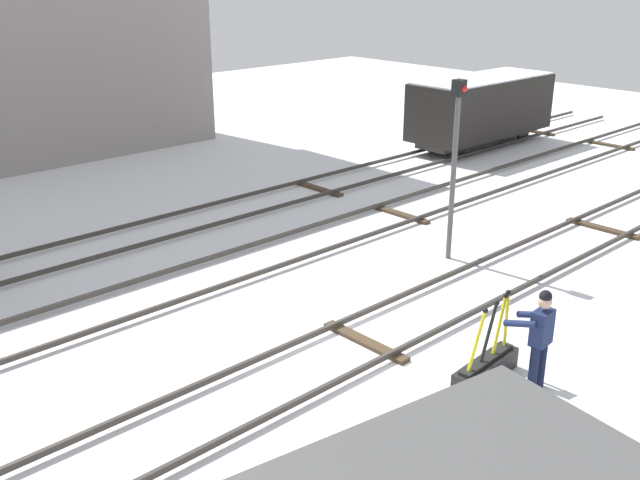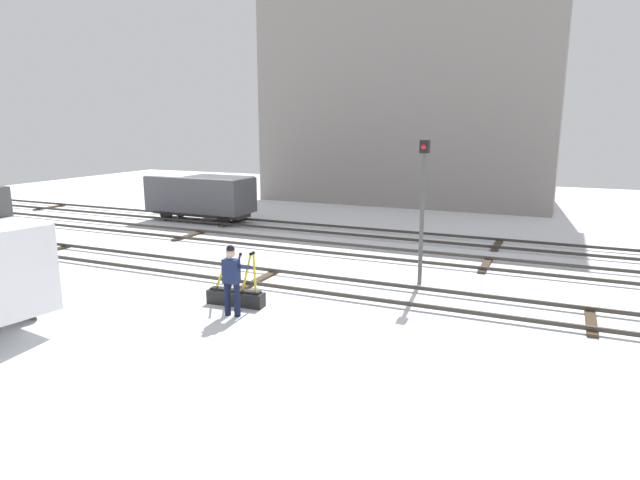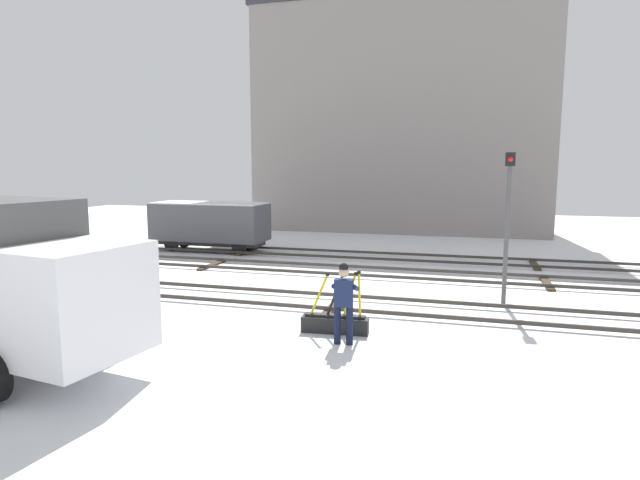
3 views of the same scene
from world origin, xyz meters
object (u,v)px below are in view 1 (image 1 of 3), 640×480
Objects in this scene: switch_lever_frame at (486,367)px; rail_worker at (539,334)px; freight_car_far_end at (481,107)px; signal_post at (455,153)px.

switch_lever_frame is 1.06m from rail_worker.
freight_car_far_end reaches higher than switch_lever_frame.
switch_lever_frame is at bearing -143.33° from freight_car_far_end.
rail_worker is 0.43× the size of signal_post.
freight_car_far_end is at bearing 34.34° from rail_worker.
freight_car_far_end reaches higher than rail_worker.
rail_worker is 5.82m from signal_post.
rail_worker is 0.29× the size of freight_car_far_end.
switch_lever_frame is 0.88× the size of rail_worker.
switch_lever_frame is 0.38× the size of signal_post.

